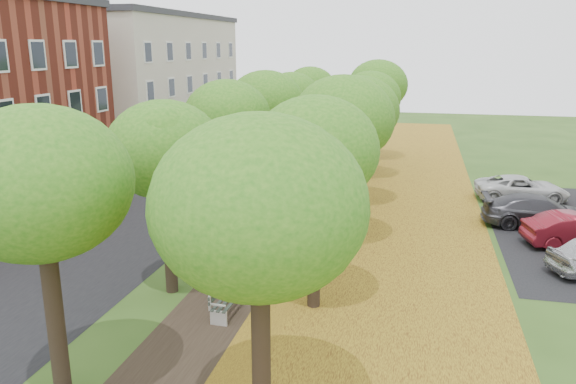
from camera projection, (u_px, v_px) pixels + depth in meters
The scene contains 9 objects.
street_asphalt at pixel (150, 207), 28.38m from camera, with size 8.00×70.00×0.01m, color black.
footpath at pixel (295, 217), 26.74m from camera, with size 3.20×70.00×0.01m, color black.
leaf_verge at pixel (401, 225), 25.64m from camera, with size 7.50×70.00×0.01m, color #B59521.
tree_row_west at pixel (249, 115), 26.00m from camera, with size 3.89×33.89×6.48m.
tree_row_east at pixel (352, 118), 24.95m from camera, with size 3.89×33.89×6.48m.
building_cream at pixel (140, 79), 46.10m from camera, with size 10.30×20.30×10.40m.
bench at pixel (227, 299), 17.13m from camera, with size 0.63×1.88×0.88m.
car_grey at pixel (539, 211), 25.21m from camera, with size 1.99×4.90×1.42m, color #323237.
car_white at pixel (522, 188), 29.51m from camera, with size 2.16×4.69×1.30m, color silver.
Camera 1 is at (5.49, -9.96, 7.97)m, focal length 35.00 mm.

